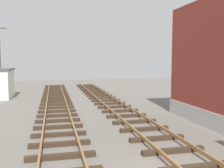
{
  "coord_description": "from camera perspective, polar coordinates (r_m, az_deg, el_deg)",
  "views": [
    {
      "loc": [
        -2.98,
        -6.08,
        3.49
      ],
      "look_at": [
        0.77,
        9.73,
        1.97
      ],
      "focal_mm": 40.01,
      "sensor_mm": 36.0,
      "label": 1
    }
  ],
  "objects": [
    {
      "name": "utility_pole_far",
      "position": [
        33.95,
        -24.3,
        5.95
      ],
      "size": [
        1.8,
        0.24,
        7.86
      ],
      "color": "brown",
      "rests_on": "ground"
    }
  ]
}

